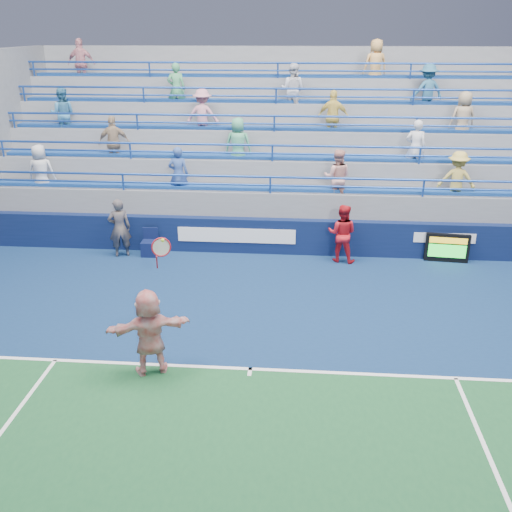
# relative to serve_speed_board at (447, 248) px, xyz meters

# --- Properties ---
(ground) EXTENTS (120.00, 120.00, 0.00)m
(ground) POSITION_rel_serve_speed_board_xyz_m (-5.27, -6.21, -0.44)
(ground) COLOR #333538
(sponsor_wall) EXTENTS (18.00, 0.32, 1.10)m
(sponsor_wall) POSITION_rel_serve_speed_board_xyz_m (-5.27, 0.29, 0.11)
(sponsor_wall) COLOR #0A1638
(sponsor_wall) RESTS_ON ground
(bleacher_stand) EXTENTS (18.00, 5.60, 6.13)m
(bleacher_stand) POSITION_rel_serve_speed_board_xyz_m (-5.27, 4.06, 1.11)
(bleacher_stand) COLOR slate
(bleacher_stand) RESTS_ON ground
(serve_speed_board) EXTENTS (1.27, 0.26, 0.87)m
(serve_speed_board) POSITION_rel_serve_speed_board_xyz_m (0.00, 0.00, 0.00)
(serve_speed_board) COLOR black
(serve_speed_board) RESTS_ON ground
(judge_chair) EXTENTS (0.48, 0.48, 0.84)m
(judge_chair) POSITION_rel_serve_speed_board_xyz_m (-8.89, -0.20, -0.17)
(judge_chair) COLOR #0C1439
(judge_chair) RESTS_ON ground
(tennis_player) EXTENTS (1.76, 1.10, 2.91)m
(tennis_player) POSITION_rel_serve_speed_board_xyz_m (-7.25, -6.42, 0.47)
(tennis_player) COLOR white
(tennis_player) RESTS_ON ground
(line_judge) EXTENTS (0.77, 0.63, 1.81)m
(line_judge) POSITION_rel_serve_speed_board_xyz_m (-9.74, -0.33, 0.46)
(line_judge) COLOR #121B33
(line_judge) RESTS_ON ground
(ball_girl) EXTENTS (0.98, 0.84, 1.75)m
(ball_girl) POSITION_rel_serve_speed_board_xyz_m (-3.11, -0.20, 0.44)
(ball_girl) COLOR red
(ball_girl) RESTS_ON ground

